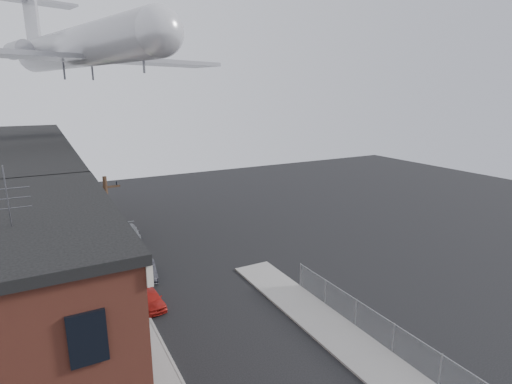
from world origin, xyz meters
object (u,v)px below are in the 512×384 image
(street_tree, at_px, (97,217))
(car_near, at_px, (150,298))
(airplane, at_px, (78,47))
(utility_pole, at_px, (110,240))
(car_mid, at_px, (147,271))
(car_far, at_px, (130,232))

(street_tree, xyz_separation_m, car_near, (1.67, -11.37, -2.86))
(street_tree, xyz_separation_m, airplane, (-0.04, 0.98, 14.37))
(utility_pole, bearing_deg, car_mid, 46.39)
(car_mid, bearing_deg, car_far, 93.06)
(street_tree, bearing_deg, car_mid, -69.40)
(utility_pole, relative_size, car_mid, 2.52)
(street_tree, bearing_deg, car_near, -81.63)
(utility_pole, xyz_separation_m, street_tree, (0.33, 9.92, -1.22))
(car_mid, xyz_separation_m, car_far, (0.65, 9.72, 0.01))
(airplane, bearing_deg, car_far, 29.69)
(utility_pole, height_order, car_far, utility_pole)
(car_near, xyz_separation_m, airplane, (-1.71, 12.35, 17.23))
(utility_pole, relative_size, street_tree, 1.73)
(utility_pole, height_order, street_tree, utility_pole)
(street_tree, height_order, car_far, street_tree)
(utility_pole, relative_size, car_near, 2.58)
(airplane, bearing_deg, utility_pole, -91.50)
(car_mid, bearing_deg, airplane, 115.37)
(car_near, height_order, airplane, airplane)
(airplane, bearing_deg, car_near, -82.10)
(car_far, bearing_deg, car_mid, -90.16)
(street_tree, xyz_separation_m, car_mid, (2.58, -6.87, -2.86))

